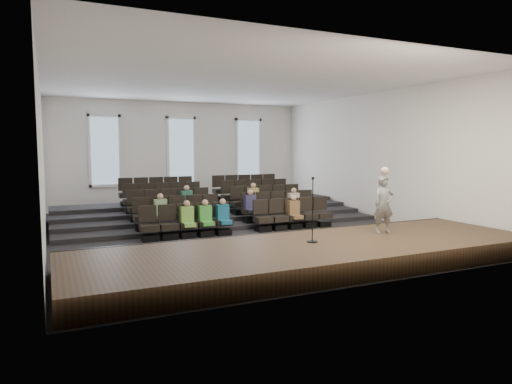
% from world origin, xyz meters
% --- Properties ---
extents(ground, '(14.00, 14.00, 0.00)m').
position_xyz_m(ground, '(0.00, 0.00, 0.00)').
color(ground, black).
rests_on(ground, ground).
extents(ceiling, '(12.00, 14.00, 0.02)m').
position_xyz_m(ceiling, '(0.00, 0.00, 5.01)').
color(ceiling, white).
rests_on(ceiling, ground).
extents(wall_back, '(12.00, 0.04, 5.00)m').
position_xyz_m(wall_back, '(0.00, 7.02, 2.50)').
color(wall_back, white).
rests_on(wall_back, ground).
extents(wall_front, '(12.00, 0.04, 5.00)m').
position_xyz_m(wall_front, '(0.00, -7.02, 2.50)').
color(wall_front, white).
rests_on(wall_front, ground).
extents(wall_left, '(0.04, 14.00, 5.00)m').
position_xyz_m(wall_left, '(-6.02, 0.00, 2.50)').
color(wall_left, white).
rests_on(wall_left, ground).
extents(wall_right, '(0.04, 14.00, 5.00)m').
position_xyz_m(wall_right, '(6.02, 0.00, 2.50)').
color(wall_right, white).
rests_on(wall_right, ground).
extents(stage, '(11.80, 3.60, 0.50)m').
position_xyz_m(stage, '(0.00, -5.10, 0.25)').
color(stage, '#3C2D1A').
rests_on(stage, ground).
extents(stage_lip, '(11.80, 0.06, 0.52)m').
position_xyz_m(stage_lip, '(0.00, -3.33, 0.25)').
color(stage_lip, black).
rests_on(stage_lip, ground).
extents(risers, '(11.80, 4.80, 0.60)m').
position_xyz_m(risers, '(0.00, 3.17, 0.20)').
color(risers, black).
rests_on(risers, ground).
extents(seating_rows, '(6.80, 4.70, 1.67)m').
position_xyz_m(seating_rows, '(-0.00, 1.54, 0.68)').
color(seating_rows, black).
rests_on(seating_rows, ground).
extents(windows, '(8.44, 0.10, 3.24)m').
position_xyz_m(windows, '(0.00, 6.95, 2.70)').
color(windows, white).
rests_on(windows, wall_back).
extents(audience, '(5.45, 2.64, 1.10)m').
position_xyz_m(audience, '(-0.15, 0.22, 0.80)').
color(audience, '#74B146').
rests_on(audience, seating_rows).
extents(speaker, '(0.64, 0.49, 1.57)m').
position_xyz_m(speaker, '(2.48, -4.61, 1.29)').
color(speaker, slate).
rests_on(speaker, stage).
extents(mic_stand, '(0.27, 0.27, 1.63)m').
position_xyz_m(mic_stand, '(0.05, -4.86, 0.99)').
color(mic_stand, black).
rests_on(mic_stand, stage).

